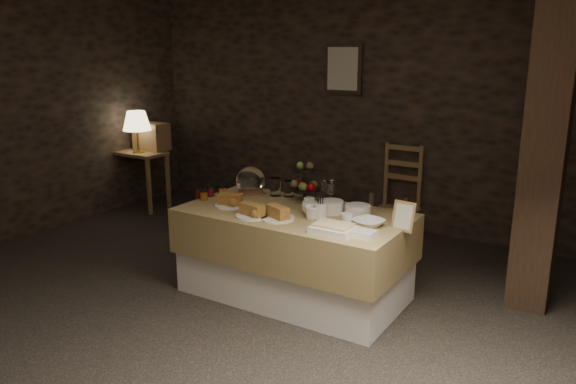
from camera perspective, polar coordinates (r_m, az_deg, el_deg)
The scene contains 28 objects.
ground_plane at distance 4.72m, azimuth -6.92°, elevation -10.54°, with size 5.50×5.00×0.01m, color black.
room_shell at distance 4.30m, azimuth -7.57°, elevation 8.67°, with size 5.52×5.02×2.60m.
buffet_table at distance 4.57m, azimuth 0.62°, elevation -5.67°, with size 1.81×0.96×0.72m.
console_table at distance 7.26m, azimuth -14.84°, elevation 2.99°, with size 0.68×0.39×0.72m.
table_lamp at distance 7.11m, azimuth -15.13°, elevation 6.94°, with size 0.34×0.34×0.51m.
wine_rack at distance 7.30m, azimuth -13.70°, elevation 5.51°, with size 0.42×0.26×0.34m, color brown.
chair at distance 6.20m, azimuth 11.10°, elevation -0.30°, with size 0.46×0.44×0.76m.
timber_column at distance 4.59m, azimuth 24.71°, elevation 4.54°, with size 0.30×0.30×2.60m, color black.
framed_picture at distance 6.44m, azimuth 5.63°, elevation 12.35°, with size 0.45×0.04×0.55m.
plate_stack_a at distance 4.44m, azimuth 4.43°, elevation -1.51°, with size 0.19×0.19×0.10m, color white.
plate_stack_b at distance 4.39m, azimuth 7.09°, elevation -1.86°, with size 0.20×0.20×0.09m, color white.
cutlery_holder at distance 4.29m, azimuth 3.31°, elevation -1.94°, with size 0.10×0.10×0.12m, color white.
cup_a at distance 4.40m, azimuth 2.22°, elevation -1.62°, with size 0.13×0.13×0.10m, color white.
cup_b at distance 4.27m, azimuth 2.40°, elevation -2.11°, with size 0.11×0.11×0.10m, color white.
mug_c at distance 4.52m, azimuth 2.15°, elevation -1.22°, with size 0.09×0.09×0.10m, color white.
mug_d at distance 4.15m, azimuth 6.00°, elevation -2.78°, with size 0.08×0.08×0.09m, color white.
bowl at distance 4.15m, azimuth 8.16°, elevation -3.11°, with size 0.22×0.22×0.05m, color white.
cake_dome at distance 4.98m, azimuth -3.83°, elevation 0.95°, with size 0.26×0.26×0.26m.
fruit_stand at distance 4.76m, azimuth 1.71°, elevation 0.84°, with size 0.27×0.27×0.38m.
bread_platter_left at distance 4.64m, azimuth -5.89°, elevation -0.95°, with size 0.26×0.26×0.11m.
bread_platter_center at distance 4.34m, azimuth -3.65°, elevation -2.02°, with size 0.26×0.26×0.11m.
bread_platter_right at distance 4.27m, azimuth -1.06°, elevation -2.27°, with size 0.26×0.26×0.11m.
jam_jars at distance 4.96m, azimuth -7.84°, elevation -0.01°, with size 0.20×0.32×0.07m.
tart_dish at distance 3.97m, azimuth 4.64°, elevation -3.73°, with size 0.30×0.22×0.07m.
square_dish at distance 3.92m, azimuth 7.79°, elevation -4.24°, with size 0.14×0.14×0.04m, color white.
menu_frame at distance 4.13m, azimuth 11.65°, elevation -2.44°, with size 0.17×0.02×0.22m, color brown.
storage_jar_a at distance 4.93m, azimuth -1.29°, elevation 0.54°, with size 0.10×0.10×0.16m, color white.
storage_jar_b at distance 4.91m, azimuth 0.08°, elevation 0.35°, with size 0.09×0.09×0.14m, color white.
Camera 1 is at (2.72, -3.30, 2.00)m, focal length 35.00 mm.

